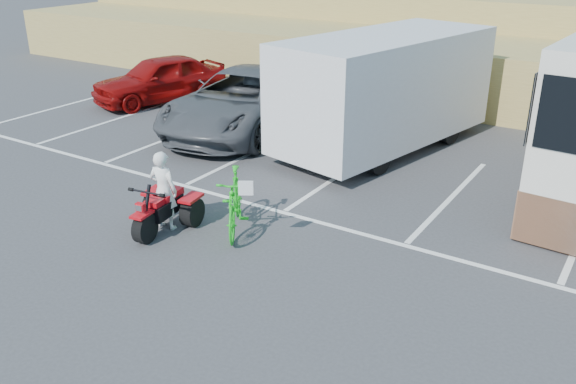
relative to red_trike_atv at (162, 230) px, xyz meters
The scene contains 11 objects.
ground 1.61m from the red_trike_atv, 16.29° to the right, with size 100.00×100.00×0.00m, color #3A3A3C.
parking_stripes 4.35m from the red_trike_atv, 56.29° to the left, with size 28.00×5.16×0.01m.
grass_embankment 15.18m from the red_trike_atv, 84.12° to the left, with size 40.00×8.50×3.10m.
red_trike_atv is the anchor object (origin of this frame).
rider 0.80m from the red_trike_atv, 99.15° to the left, with size 0.58×0.38×1.58m, color white.
green_dirt_bike 1.55m from the red_trike_atv, 33.93° to the left, with size 0.56×1.99×1.20m, color #14BF19.
grey_pickup 6.76m from the red_trike_atv, 112.38° to the left, with size 2.89×6.27×1.74m, color #46494E.
red_car 10.08m from the red_trike_atv, 133.28° to the left, with size 1.84×4.58×1.56m, color maroon.
cargo_trailer 7.20m from the red_trike_atv, 77.30° to the left, with size 3.86×6.83×3.00m.
quad_atv_blue 5.77m from the red_trike_atv, 111.12° to the left, with size 1.06×1.43×0.93m, color navy, non-canonical shape.
quad_atv_green 7.41m from the red_trike_atv, 91.08° to the left, with size 1.18×1.58×1.03m, color #125012, non-canonical shape.
Camera 1 is at (6.23, -7.21, 5.36)m, focal length 38.00 mm.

